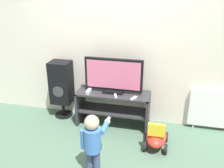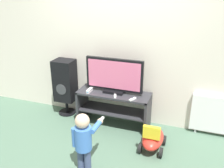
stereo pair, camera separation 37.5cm
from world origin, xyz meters
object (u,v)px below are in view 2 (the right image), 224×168
(ride_on_toy, at_px, (153,138))
(remote_primary, at_px, (133,99))
(speaker_tower, at_px, (65,82))
(game_console, at_px, (90,90))
(television, at_px, (114,76))
(remote_secondary, at_px, (115,96))
(radiator, at_px, (215,115))
(child, at_px, (84,138))

(ride_on_toy, bearing_deg, remote_primary, 143.23)
(speaker_tower, bearing_deg, game_console, -19.38)
(television, xyz_separation_m, remote_secondary, (0.07, -0.15, -0.26))
(remote_primary, relative_size, remote_secondary, 0.98)
(game_console, distance_m, ride_on_toy, 1.22)
(remote_secondary, bearing_deg, radiator, 13.34)
(remote_secondary, bearing_deg, ride_on_toy, -25.03)
(remote_primary, bearing_deg, remote_secondary, 175.04)
(game_console, relative_size, ride_on_toy, 0.29)
(speaker_tower, bearing_deg, radiator, 2.92)
(ride_on_toy, bearing_deg, remote_secondary, 154.97)
(television, relative_size, ride_on_toy, 1.66)
(television, bearing_deg, speaker_tower, 175.32)
(child, bearing_deg, remote_secondary, 87.43)
(game_console, relative_size, remote_primary, 1.21)
(game_console, xyz_separation_m, speaker_tower, (-0.54, 0.19, 0.00))
(remote_secondary, relative_size, ride_on_toy, 0.25)
(child, relative_size, ride_on_toy, 1.46)
(radiator, bearing_deg, remote_secondary, -166.66)
(speaker_tower, distance_m, ride_on_toy, 1.77)
(remote_primary, distance_m, ride_on_toy, 0.63)
(ride_on_toy, bearing_deg, radiator, 39.41)
(child, relative_size, radiator, 1.15)
(child, height_order, ride_on_toy, child)
(remote_primary, xyz_separation_m, remote_secondary, (-0.28, 0.02, 0.00))
(game_console, distance_m, radiator, 1.93)
(television, distance_m, remote_secondary, 0.30)
(remote_primary, distance_m, remote_secondary, 0.28)
(television, bearing_deg, game_console, -162.54)
(television, xyz_separation_m, speaker_tower, (-0.91, 0.07, -0.24))
(remote_secondary, xyz_separation_m, ride_on_toy, (0.66, -0.31, -0.41))
(child, xyz_separation_m, ride_on_toy, (0.70, 0.70, -0.30))
(ride_on_toy, bearing_deg, television, 147.95)
(remote_secondary, height_order, speaker_tower, speaker_tower)
(game_console, xyz_separation_m, remote_primary, (0.71, -0.05, -0.01))
(television, height_order, child, television)
(speaker_tower, bearing_deg, remote_primary, -11.01)
(game_console, relative_size, child, 0.20)
(radiator, bearing_deg, child, -137.87)
(radiator, bearing_deg, ride_on_toy, -140.59)
(game_console, xyz_separation_m, ride_on_toy, (1.09, -0.34, -0.43))
(remote_secondary, distance_m, child, 1.02)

